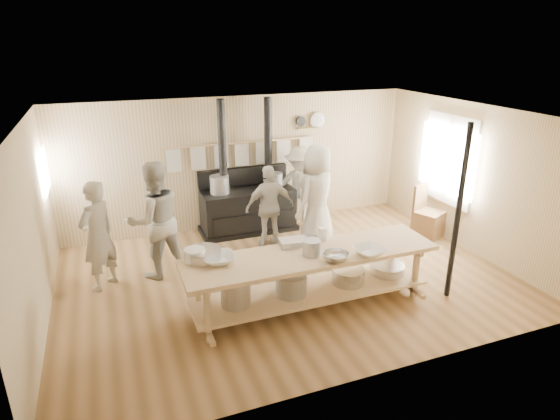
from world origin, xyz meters
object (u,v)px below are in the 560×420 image
at_px(cook_right, 270,207).
at_px(cook_left, 155,220).
at_px(cook_far_left, 98,236).
at_px(cook_by_window, 300,187).
at_px(roasting_pan, 293,242).
at_px(stove, 247,206).
at_px(cook_center, 317,196).
at_px(prep_table, 310,274).
at_px(chair, 427,222).

bearing_deg(cook_right, cook_left, 12.59).
xyz_separation_m(cook_far_left, cook_left, (0.86, 0.12, 0.09)).
distance_m(cook_left, cook_by_window, 3.13).
bearing_deg(roasting_pan, stove, 87.18).
relative_size(cook_far_left, roasting_pan, 4.38).
xyz_separation_m(stove, cook_by_window, (1.05, -0.17, 0.31)).
distance_m(stove, cook_far_left, 3.09).
distance_m(cook_far_left, cook_left, 0.88).
bearing_deg(cook_center, cook_by_window, -123.25).
height_order(cook_far_left, cook_left, cook_left).
distance_m(cook_right, cook_by_window, 1.12).
bearing_deg(prep_table, cook_left, 136.78).
bearing_deg(cook_by_window, cook_left, -136.87).
distance_m(stove, cook_left, 2.30).
bearing_deg(cook_center, roasting_pan, 25.22).
relative_size(cook_center, roasting_pan, 4.79).
bearing_deg(stove, cook_right, -79.03).
height_order(cook_center, cook_by_window, cook_center).
bearing_deg(stove, prep_table, -90.04).
xyz_separation_m(prep_table, cook_right, (0.17, 2.16, 0.25)).
bearing_deg(cook_center, stove, -76.74).
relative_size(prep_table, cook_left, 1.90).
xyz_separation_m(cook_by_window, roasting_pan, (-1.18, -2.52, 0.07)).
bearing_deg(cook_by_window, roasting_pan, -92.21).
height_order(cook_left, cook_center, cook_left).
height_order(prep_table, cook_far_left, cook_far_left).
bearing_deg(cook_far_left, cook_center, 140.30).
xyz_separation_m(cook_far_left, cook_by_window, (3.80, 1.20, -0.03)).
relative_size(cook_far_left, cook_right, 1.12).
xyz_separation_m(cook_center, chair, (2.15, -0.46, -0.63)).
xyz_separation_m(stove, cook_center, (1.00, -1.06, 0.42)).
bearing_deg(cook_by_window, cook_far_left, -139.58).
relative_size(prep_table, roasting_pan, 9.20).
bearing_deg(cook_right, roasting_pan, 82.54).
xyz_separation_m(cook_left, cook_right, (2.05, 0.39, -0.18)).
distance_m(stove, roasting_pan, 2.72).
distance_m(cook_far_left, chair, 5.92).
distance_m(cook_by_window, roasting_pan, 2.78).
distance_m(cook_far_left, cook_right, 2.96).
bearing_deg(cook_by_window, cook_center, -70.38).
relative_size(cook_left, cook_center, 1.01).
height_order(cook_right, cook_by_window, cook_by_window).
height_order(stove, cook_center, stove).
xyz_separation_m(stove, chair, (3.15, -1.52, -0.22)).
height_order(stove, cook_right, stove).
height_order(cook_right, chair, cook_right).
relative_size(cook_far_left, cook_center, 0.91).
relative_size(prep_table, chair, 3.50).
bearing_deg(cook_left, cook_right, 178.00).
height_order(cook_far_left, cook_right, cook_far_left).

